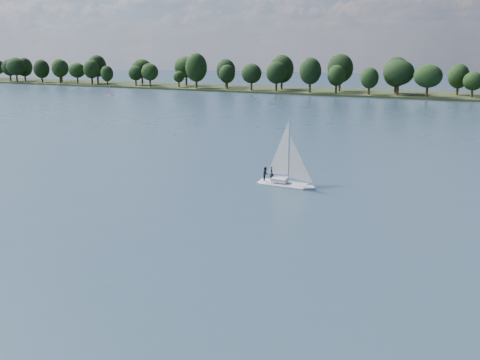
% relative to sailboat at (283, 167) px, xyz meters
% --- Properties ---
extents(ground, '(700.00, 700.00, 0.00)m').
position_rel_sailboat_xyz_m(ground, '(6.08, 52.00, -2.52)').
color(ground, '#233342').
rests_on(ground, ground).
extents(far_shore, '(660.00, 40.00, 1.50)m').
position_rel_sailboat_xyz_m(far_shore, '(6.08, 164.00, -2.52)').
color(far_shore, black).
rests_on(far_shore, ground).
extents(sailboat, '(6.92, 2.11, 9.04)m').
position_rel_sailboat_xyz_m(sailboat, '(0.00, 0.00, 0.00)').
color(sailboat, silver).
rests_on(sailboat, ground).
extents(dinghy_pink, '(2.63, 1.16, 4.12)m').
position_rel_sailboat_xyz_m(dinghy_pink, '(-124.08, 104.44, -1.55)').
color(dinghy_pink, silver).
rests_on(dinghy_pink, ground).
extents(pontoon, '(4.24, 2.53, 0.50)m').
position_rel_sailboat_xyz_m(pontoon, '(-188.14, 147.25, -2.52)').
color(pontoon, slate).
rests_on(pontoon, ground).
extents(treeline, '(563.09, 73.96, 18.16)m').
position_rel_sailboat_xyz_m(treeline, '(-5.20, 160.29, 5.60)').
color(treeline, black).
rests_on(treeline, ground).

